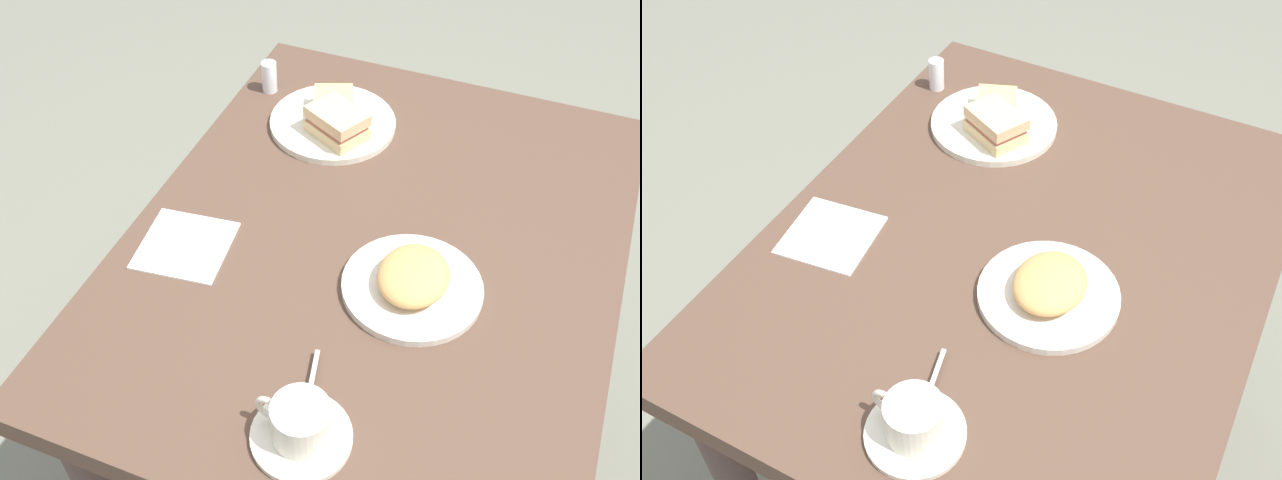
% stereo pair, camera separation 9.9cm
% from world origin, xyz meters
% --- Properties ---
extents(ground_plane, '(6.00, 6.00, 0.00)m').
position_xyz_m(ground_plane, '(0.00, 0.00, 0.00)').
color(ground_plane, slate).
extents(dining_table, '(1.06, 0.83, 0.77)m').
position_xyz_m(dining_table, '(0.00, 0.00, 0.65)').
color(dining_table, brown).
rests_on(dining_table, ground_plane).
extents(sandwich_plate, '(0.26, 0.26, 0.01)m').
position_xyz_m(sandwich_plate, '(0.28, 0.19, 0.78)').
color(sandwich_plate, silver).
rests_on(sandwich_plate, dining_table).
extents(sandwich_front, '(0.13, 0.11, 0.05)m').
position_xyz_m(sandwich_front, '(0.29, 0.19, 0.81)').
color(sandwich_front, '#E0BF70').
rests_on(sandwich_front, sandwich_plate).
extents(sandwich_back, '(0.12, 0.14, 0.06)m').
position_xyz_m(sandwich_back, '(0.24, 0.16, 0.81)').
color(sandwich_back, '#E1BF83').
rests_on(sandwich_back, sandwich_plate).
extents(coffee_saucer, '(0.14, 0.14, 0.01)m').
position_xyz_m(coffee_saucer, '(-0.40, -0.03, 0.77)').
color(coffee_saucer, silver).
rests_on(coffee_saucer, dining_table).
extents(coffee_cup, '(0.08, 0.11, 0.07)m').
position_xyz_m(coffee_cup, '(-0.40, -0.03, 0.81)').
color(coffee_cup, silver).
rests_on(coffee_cup, coffee_saucer).
extents(spoon, '(0.10, 0.03, 0.01)m').
position_xyz_m(spoon, '(-0.33, -0.01, 0.78)').
color(spoon, silver).
rests_on(spoon, coffee_saucer).
extents(side_plate, '(0.23, 0.23, 0.01)m').
position_xyz_m(side_plate, '(-0.08, -0.09, 0.78)').
color(side_plate, silver).
rests_on(side_plate, dining_table).
extents(side_food_pile, '(0.14, 0.12, 0.04)m').
position_xyz_m(side_food_pile, '(-0.08, -0.09, 0.81)').
color(side_food_pile, tan).
rests_on(side_food_pile, side_plate).
extents(napkin, '(0.17, 0.17, 0.00)m').
position_xyz_m(napkin, '(-0.13, 0.30, 0.77)').
color(napkin, white).
rests_on(napkin, dining_table).
extents(salt_shaker, '(0.03, 0.03, 0.07)m').
position_xyz_m(salt_shaker, '(0.35, 0.36, 0.80)').
color(salt_shaker, silver).
rests_on(salt_shaker, dining_table).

